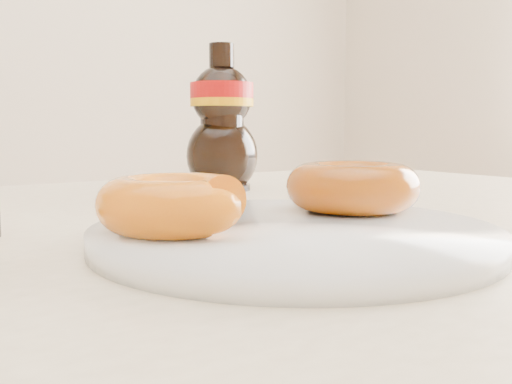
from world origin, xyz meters
TOP-DOWN VIEW (x-y plane):
  - dining_table at (0.00, 0.10)m, footprint 1.40×0.90m
  - plate at (0.04, -0.03)m, footprint 0.30×0.30m
  - donut_bitten at (-0.04, 0.00)m, footprint 0.12×0.12m
  - donut_whole at (0.13, 0.01)m, footprint 0.14×0.14m
  - syrup_bottle at (0.19, 0.32)m, footprint 0.12×0.11m

SIDE VIEW (x-z plane):
  - dining_table at x=0.00m, z-range 0.29..1.04m
  - plate at x=0.04m, z-range 0.75..0.77m
  - donut_bitten at x=-0.04m, z-range 0.77..0.80m
  - donut_whole at x=0.13m, z-range 0.77..0.81m
  - syrup_bottle at x=0.19m, z-range 0.75..0.95m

